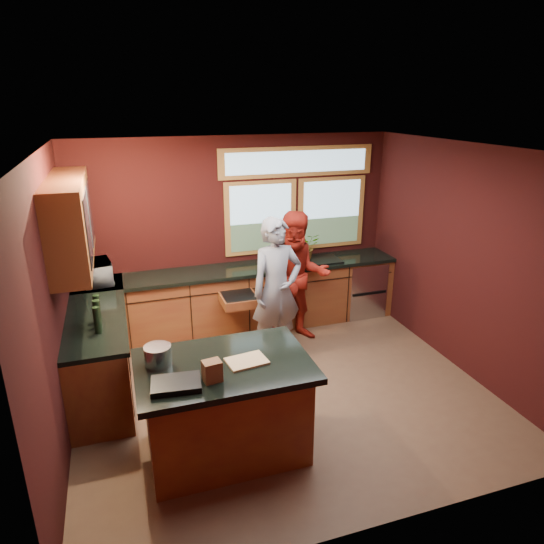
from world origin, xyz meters
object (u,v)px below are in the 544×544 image
island (225,407)px  stock_pot (158,356)px  person_grey (277,290)px  person_red (298,278)px  cutting_board (247,361)px

island → stock_pot: (-0.55, 0.15, 0.56)m
island → person_grey: (1.03, 1.56, 0.44)m
island → person_red: person_red is taller
stock_pot → person_red: bearing=41.7°
stock_pot → person_grey: bearing=41.9°
person_grey → stock_pot: (-1.58, -1.41, 0.12)m
island → stock_pot: bearing=164.7°
person_grey → island: bearing=-131.1°
person_red → stock_pot: 2.68m
person_grey → cutting_board: person_grey is taller
island → person_red: 2.45m
island → person_red: bearing=53.1°
island → cutting_board: bearing=-14.0°
person_grey → stock_pot: bearing=-146.0°
island → cutting_board: size_ratio=4.43×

